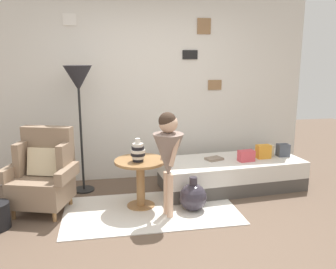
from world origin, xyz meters
name	(u,v)px	position (x,y,z in m)	size (l,w,h in m)	color
ground_plane	(171,238)	(0.00, 0.00, 0.00)	(12.00, 12.00, 0.00)	brown
gallery_wall	(145,90)	(0.00, 1.95, 1.30)	(4.80, 0.12, 2.60)	silver
rug	(151,210)	(-0.11, 0.68, 0.01)	(2.01, 1.11, 0.01)	silver
armchair	(44,174)	(-1.32, 0.96, 0.44)	(0.87, 0.75, 0.97)	#9E7042
daybed	(231,174)	(1.09, 1.23, 0.20)	(1.96, 0.95, 0.40)	#4C4742
pillow_head	(283,150)	(1.86, 1.27, 0.49)	(0.16, 0.12, 0.17)	#474C56
pillow_mid	(266,150)	(1.64, 1.34, 0.48)	(0.19, 0.12, 0.15)	beige
pillow_back	(263,152)	(1.54, 1.22, 0.49)	(0.19, 0.12, 0.19)	orange
pillow_extra	(246,156)	(1.25, 1.13, 0.47)	(0.21, 0.12, 0.15)	#D64C56
side_table	(140,173)	(-0.21, 0.83, 0.42)	(0.61, 0.61, 0.59)	#9E7042
vase_striped	(138,152)	(-0.24, 0.77, 0.70)	(0.17, 0.17, 0.27)	black
floor_lamp	(78,84)	(-0.91, 1.50, 1.43)	(0.36, 0.36, 1.66)	black
person_child	(168,150)	(0.07, 0.51, 0.77)	(0.34, 0.34, 1.20)	#D8AD8E
book_on_daybed	(214,159)	(0.85, 1.27, 0.42)	(0.22, 0.16, 0.03)	gray
demijohn_near	(193,197)	(0.39, 0.61, 0.17)	(0.32, 0.32, 0.41)	#332D38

